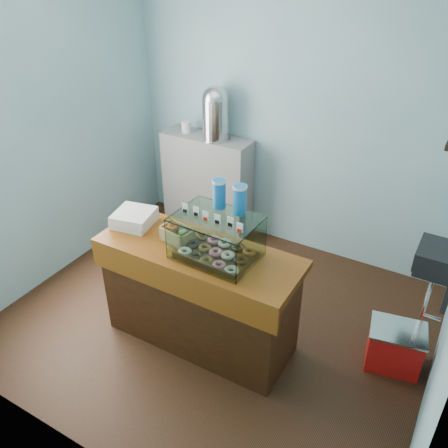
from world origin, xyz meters
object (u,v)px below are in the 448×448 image
Objects in this scene: counter at (199,295)px; coffee_urn at (216,112)px; display_case at (219,235)px; red_cooler at (395,347)px.

coffee_urn reaches higher than counter.
counter is 1.98m from coffee_urn.
display_case is 1.64m from red_cooler.
coffee_urn is 2.76m from red_cooler.
counter is 2.62× the size of display_case.
coffee_urn is at bearing 144.01° from red_cooler.
display_case is at bearing -170.46° from red_cooler.
counter reaches higher than red_cooler.
red_cooler is at bearing -25.20° from coffee_urn.
counter is at bearing -167.06° from display_case.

